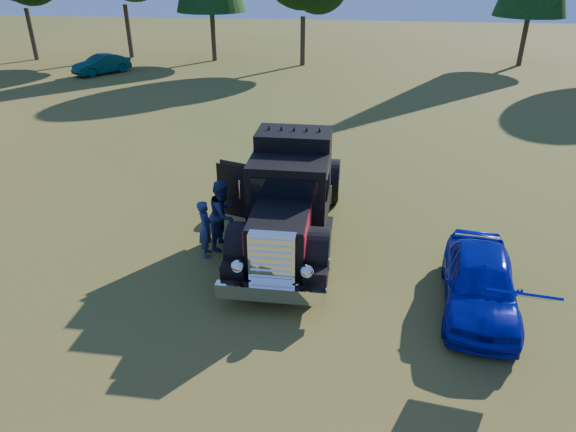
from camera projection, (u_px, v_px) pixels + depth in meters
The scene contains 6 objects.
ground at pixel (337, 310), 11.83m from camera, with size 120.00×120.00×0.00m, color #345218.
diamond_t_truck at pixel (290, 201), 14.08m from camera, with size 3.33×7.16×3.00m.
hotrod_coupe at pixel (481, 282), 11.63m from camera, with size 2.12×4.32×1.89m.
spectator_near at pixel (206, 229), 13.64m from camera, with size 0.59×0.39×1.61m, color #22344F.
spectator_far at pixel (223, 214), 14.04m from camera, with size 0.95×0.74×1.95m, color #1D2145.
distant_teal_car at pixel (102, 64), 35.22m from camera, with size 1.35×3.89×1.28m, color #0A3E41.
Camera 1 is at (0.16, -9.63, 7.28)m, focal length 32.00 mm.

